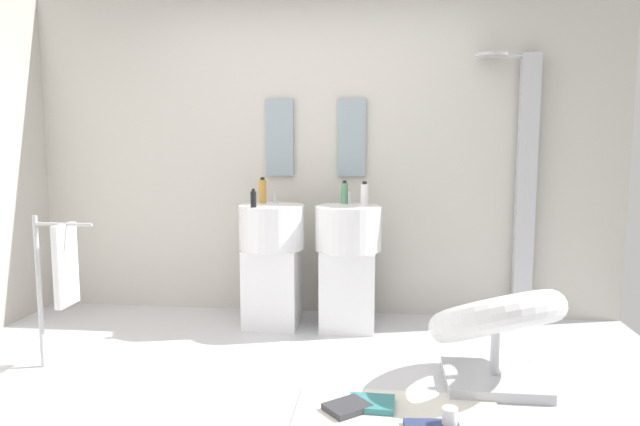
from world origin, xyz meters
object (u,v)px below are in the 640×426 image
object	(u,v)px
soap_bottle_white	(365,194)
coffee_mug	(450,418)
pedestal_sink_left	(272,260)
soap_bottle_amber	(263,191)
soap_bottle_black	(253,199)
pedestal_sink_right	(348,261)
towel_rack	(61,268)
magazine_teal	(371,404)
lounge_chair	(496,326)
shower_column	(524,183)
soap_bottle_green	(345,193)
magazine_charcoal	(347,407)

from	to	relation	value
soap_bottle_white	coffee_mug	bearing A→B (deg)	-73.39
pedestal_sink_left	coffee_mug	bearing A→B (deg)	-52.34
soap_bottle_amber	soap_bottle_black	distance (m)	0.30
pedestal_sink_right	towel_rack	world-z (taller)	pedestal_sink_right
magazine_teal	soap_bottle_amber	size ratio (longest dim) A/B	1.20
lounge_chair	soap_bottle_white	size ratio (longest dim) A/B	6.08
coffee_mug	soap_bottle_amber	xyz separation A→B (m)	(-1.26, 1.66, 0.95)
pedestal_sink_left	towel_rack	size ratio (longest dim) A/B	1.08
towel_rack	soap_bottle_white	bearing A→B (deg)	30.34
lounge_chair	towel_rack	world-z (taller)	towel_rack
magazine_teal	soap_bottle_black	size ratio (longest dim) A/B	1.78
shower_column	soap_bottle_green	distance (m)	1.37
soap_bottle_green	shower_column	bearing A→B (deg)	6.10
magazine_charcoal	soap_bottle_green	size ratio (longest dim) A/B	1.22
pedestal_sink_left	soap_bottle_black	bearing A→B (deg)	-123.13
lounge_chair	soap_bottle_green	distance (m)	1.60
coffee_mug	lounge_chair	bearing A→B (deg)	61.21
pedestal_sink_right	magazine_charcoal	bearing A→B (deg)	-86.49
coffee_mug	soap_bottle_black	size ratio (longest dim) A/B	0.78
pedestal_sink_left	pedestal_sink_right	size ratio (longest dim) A/B	1.00
magazine_teal	soap_bottle_black	bearing A→B (deg)	129.60
magazine_charcoal	soap_bottle_black	size ratio (longest dim) A/B	1.61
magazine_teal	soap_bottle_green	bearing A→B (deg)	101.76
towel_rack	magazine_charcoal	world-z (taller)	towel_rack
shower_column	magazine_charcoal	world-z (taller)	shower_column
towel_rack	magazine_teal	xyz separation A→B (m)	(1.89, -0.34, -0.60)
soap_bottle_green	pedestal_sink_right	bearing A→B (deg)	-76.66
towel_rack	magazine_charcoal	distance (m)	1.91
magazine_teal	soap_bottle_black	xyz separation A→B (m)	(-0.88, 1.16, 0.96)
towel_rack	magazine_teal	bearing A→B (deg)	-10.24
pedestal_sink_right	towel_rack	size ratio (longest dim) A/B	1.08
magazine_charcoal	coffee_mug	size ratio (longest dim) A/B	2.07
soap_bottle_white	magazine_charcoal	bearing A→B (deg)	-91.20
magazine_charcoal	soap_bottle_amber	size ratio (longest dim) A/B	1.09
soap_bottle_white	soap_bottle_green	bearing A→B (deg)	148.78
lounge_chair	soap_bottle_green	xyz separation A→B (m)	(-0.94, 1.11, 0.65)
shower_column	soap_bottle_amber	distance (m)	2.00
shower_column	towel_rack	xyz separation A→B (m)	(-3.01, -1.29, -0.45)
lounge_chair	soap_bottle_white	xyz separation A→B (m)	(-0.79, 1.02, 0.66)
magazine_teal	coffee_mug	bearing A→B (deg)	-24.44
shower_column	magazine_charcoal	size ratio (longest dim) A/B	9.46
soap_bottle_amber	soap_bottle_green	world-z (taller)	soap_bottle_amber
pedestal_sink_left	soap_bottle_white	xyz separation A→B (m)	(0.69, 0.08, 0.50)
pedestal_sink_right	shower_column	world-z (taller)	shower_column
magazine_teal	soap_bottle_white	distance (m)	1.71
magazine_charcoal	coffee_mug	bearing A→B (deg)	-54.96
pedestal_sink_right	lounge_chair	distance (m)	1.31
pedestal_sink_left	shower_column	size ratio (longest dim) A/B	0.50
towel_rack	coffee_mug	xyz separation A→B (m)	(2.27, -0.53, -0.57)
lounge_chair	soap_bottle_black	size ratio (longest dim) A/B	8.02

